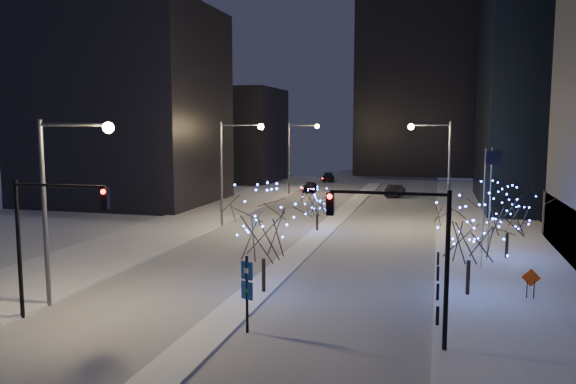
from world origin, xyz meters
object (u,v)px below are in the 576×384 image
(car_mid, at_px, (395,191))
(holiday_tree_median_far, at_px, (317,202))
(holiday_tree_plaza_far, at_px, (508,211))
(traffic_signal_west, at_px, (44,227))
(car_far, at_px, (328,177))
(street_lamp_w_far, at_px, (296,149))
(car_near, at_px, (310,187))
(street_lamp_w_near, at_px, (61,187))
(construction_sign, at_px, (531,280))
(holiday_tree_plaza_near, at_px, (470,232))
(traffic_signal_east, at_px, (410,242))
(holiday_tree_median_near, at_px, (263,226))
(wayfinding_sign, at_px, (247,286))
(street_lamp_east, at_px, (439,161))
(street_lamp_w_mid, at_px, (232,159))

(car_mid, bearing_deg, holiday_tree_median_far, 89.76)
(car_mid, xyz_separation_m, holiday_tree_plaza_far, (10.51, -34.87, 2.76))
(traffic_signal_west, relative_size, car_far, 1.41)
(street_lamp_w_far, bearing_deg, car_near, 78.08)
(street_lamp_w_near, height_order, traffic_signal_west, street_lamp_w_near)
(holiday_tree_median_far, distance_m, construction_sign, 23.05)
(traffic_signal_west, xyz_separation_m, holiday_tree_plaza_near, (20.28, 9.55, -1.02))
(street_lamp_w_near, bearing_deg, car_mid, 75.65)
(traffic_signal_east, height_order, holiday_tree_median_near, traffic_signal_east)
(car_near, relative_size, holiday_tree_median_near, 0.74)
(wayfinding_sign, bearing_deg, traffic_signal_east, 23.45)
(holiday_tree_median_near, distance_m, holiday_tree_plaza_far, 19.10)
(holiday_tree_median_far, relative_size, wayfinding_sign, 1.09)
(holiday_tree_plaza_near, bearing_deg, construction_sign, 1.24)
(traffic_signal_west, xyz_separation_m, wayfinding_sign, (10.05, 1.00, -2.50))
(street_lamp_w_near, distance_m, construction_sign, 25.82)
(street_lamp_east, relative_size, holiday_tree_plaza_near, 1.80)
(holiday_tree_median_near, height_order, holiday_tree_median_far, holiday_tree_median_near)
(construction_sign, bearing_deg, holiday_tree_plaza_near, -178.92)
(holiday_tree_plaza_near, bearing_deg, car_mid, 99.33)
(traffic_signal_east, xyz_separation_m, holiday_tree_plaza_far, (6.04, 18.53, -1.18))
(car_mid, bearing_deg, street_lamp_w_near, 85.49)
(street_lamp_east, height_order, holiday_tree_median_far, street_lamp_east)
(traffic_signal_west, height_order, car_far, traffic_signal_west)
(car_far, bearing_deg, holiday_tree_plaza_near, -81.80)
(traffic_signal_west, distance_m, construction_sign, 25.73)
(holiday_tree_median_far, bearing_deg, traffic_signal_east, -69.67)
(holiday_tree_plaza_near, xyz_separation_m, construction_sign, (3.31, 0.07, -2.57))
(street_lamp_east, xyz_separation_m, car_near, (-18.07, 26.53, -5.68))
(street_lamp_w_near, bearing_deg, holiday_tree_plaza_near, 19.97)
(street_lamp_east, distance_m, traffic_signal_east, 29.08)
(car_near, distance_m, car_far, 15.99)
(car_near, bearing_deg, holiday_tree_plaza_near, -72.54)
(car_mid, bearing_deg, construction_sign, 113.26)
(street_lamp_w_far, height_order, car_near, street_lamp_w_far)
(car_far, height_order, holiday_tree_plaza_far, holiday_tree_plaza_far)
(traffic_signal_west, xyz_separation_m, traffic_signal_east, (17.38, 1.00, 0.00))
(car_far, distance_m, holiday_tree_median_near, 66.12)
(wayfinding_sign, bearing_deg, car_far, 121.42)
(holiday_tree_median_near, bearing_deg, street_lamp_w_far, 101.86)
(traffic_signal_west, xyz_separation_m, car_near, (0.46, 56.53, -3.99))
(street_lamp_w_mid, xyz_separation_m, traffic_signal_west, (0.50, -27.00, -1.74))
(street_lamp_w_mid, bearing_deg, car_far, 89.28)
(car_mid, xyz_separation_m, holiday_tree_median_far, (-4.97, -27.93, 1.95))
(street_lamp_w_mid, distance_m, car_near, 30.09)
(holiday_tree_plaza_near, bearing_deg, holiday_tree_plaza_far, 72.54)
(street_lamp_w_near, bearing_deg, car_near, 89.00)
(street_lamp_w_mid, xyz_separation_m, construction_sign, (24.08, -17.38, -5.33))
(holiday_tree_plaza_near, bearing_deg, street_lamp_w_far, 116.07)
(street_lamp_east, bearing_deg, holiday_tree_plaza_near, -85.10)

